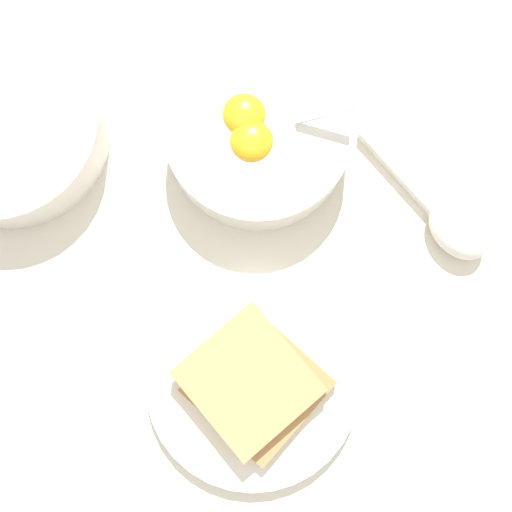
% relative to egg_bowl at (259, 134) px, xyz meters
% --- Properties ---
extents(ground_plane, '(3.00, 3.00, 0.00)m').
position_rel_egg_bowl_xyz_m(ground_plane, '(-0.17, 0.00, -0.03)').
color(ground_plane, silver).
extents(egg_bowl, '(0.18, 0.18, 0.08)m').
position_rel_egg_bowl_xyz_m(egg_bowl, '(0.00, 0.00, 0.00)').
color(egg_bowl, white).
rests_on(egg_bowl, ground_plane).
extents(toast_plate, '(0.20, 0.20, 0.02)m').
position_rel_egg_bowl_xyz_m(toast_plate, '(-0.22, -0.09, -0.02)').
color(toast_plate, white).
rests_on(toast_plate, ground_plane).
extents(toast_sandwich, '(0.13, 0.14, 0.03)m').
position_rel_egg_bowl_xyz_m(toast_sandwich, '(-0.22, -0.09, 0.00)').
color(toast_sandwich, tan).
rests_on(toast_sandwich, toast_plate).
extents(soup_spoon, '(0.10, 0.16, 0.03)m').
position_rel_egg_bowl_xyz_m(soup_spoon, '(0.00, -0.20, -0.02)').
color(soup_spoon, white).
rests_on(soup_spoon, ground_plane).
extents(congee_bowl, '(0.19, 0.19, 0.05)m').
position_rel_egg_bowl_xyz_m(congee_bowl, '(-0.09, 0.23, -0.00)').
color(congee_bowl, white).
rests_on(congee_bowl, ground_plane).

